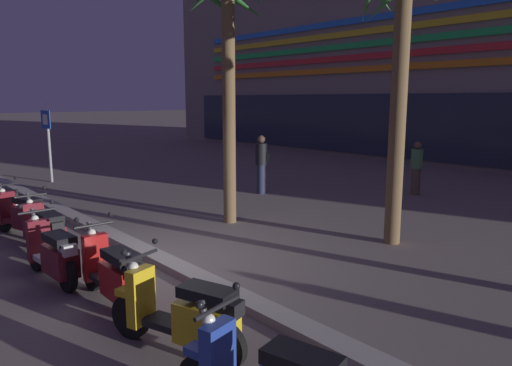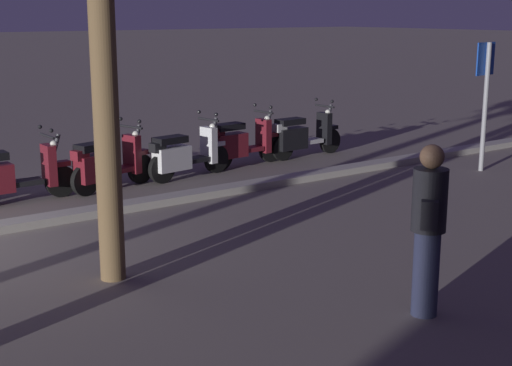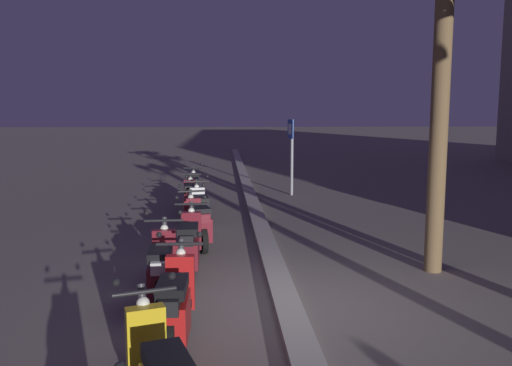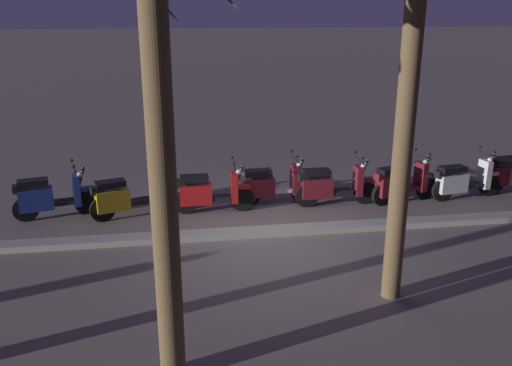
% 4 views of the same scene
% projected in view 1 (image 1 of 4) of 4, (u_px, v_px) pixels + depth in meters
% --- Properties ---
extents(ground_plane, '(200.00, 200.00, 0.00)m').
position_uv_depth(ground_plane, '(172.00, 261.00, 8.31)').
color(ground_plane, slate).
extents(curb_strip, '(60.00, 0.36, 0.12)m').
position_uv_depth(curb_strip, '(162.00, 260.00, 8.17)').
color(curb_strip, '#ADA89E').
rests_on(curb_strip, ground).
extents(scooter_white_mid_centre, '(1.78, 0.61, 1.17)m').
position_uv_depth(scooter_white_mid_centre, '(1.00, 204.00, 10.76)').
color(scooter_white_mid_centre, black).
rests_on(scooter_white_mid_centre, ground).
extents(scooter_maroon_lead_nearest, '(1.69, 0.72, 1.17)m').
position_uv_depth(scooter_maroon_lead_nearest, '(21.00, 215.00, 9.65)').
color(scooter_maroon_lead_nearest, black).
rests_on(scooter_maroon_lead_nearest, ground).
extents(scooter_maroon_last_in_row, '(1.87, 0.56, 1.17)m').
position_uv_depth(scooter_maroon_last_in_row, '(45.00, 233.00, 8.40)').
color(scooter_maroon_last_in_row, black).
rests_on(scooter_maroon_last_in_row, ground).
extents(scooter_maroon_far_back, '(1.74, 0.56, 1.17)m').
position_uv_depth(scooter_maroon_far_back, '(53.00, 254.00, 7.26)').
color(scooter_maroon_far_back, black).
rests_on(scooter_maroon_far_back, ground).
extents(scooter_red_tail_end, '(1.75, 0.56, 1.17)m').
position_uv_depth(scooter_red_tail_end, '(113.00, 274.00, 6.41)').
color(scooter_red_tail_end, black).
rests_on(scooter_red_tail_end, ground).
extents(scooter_yellow_mid_rear, '(1.78, 0.82, 1.17)m').
position_uv_depth(scooter_yellow_mid_rear, '(185.00, 316.00, 5.16)').
color(scooter_yellow_mid_rear, black).
rests_on(scooter_yellow_mid_rear, ground).
extents(crossing_sign, '(0.60, 0.15, 2.40)m').
position_uv_depth(crossing_sign, '(48.00, 137.00, 15.97)').
color(crossing_sign, '#939399').
rests_on(crossing_sign, ground).
extents(palm_tree_far_corner, '(2.09, 2.12, 5.57)m').
position_uv_depth(palm_tree_far_corner, '(228.00, 26.00, 10.21)').
color(palm_tree_far_corner, brown).
rests_on(palm_tree_far_corner, ground).
extents(palm_tree_near_sign, '(2.17, 2.15, 5.40)m').
position_uv_depth(palm_tree_near_sign, '(402.00, 22.00, 8.69)').
color(palm_tree_near_sign, brown).
rests_on(palm_tree_near_sign, ground).
extents(pedestrian_strolling_near_curb, '(0.34, 0.34, 1.55)m').
position_uv_depth(pedestrian_strolling_near_curb, '(416.00, 167.00, 13.96)').
color(pedestrian_strolling_near_curb, brown).
rests_on(pedestrian_strolling_near_curb, ground).
extents(pedestrian_by_palm_tree, '(0.43, 0.42, 1.72)m').
position_uv_depth(pedestrian_by_palm_tree, '(261.00, 163.00, 14.11)').
color(pedestrian_by_palm_tree, '#2D3351').
rests_on(pedestrian_by_palm_tree, ground).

